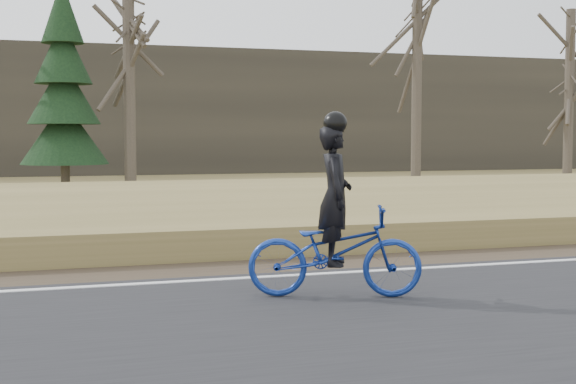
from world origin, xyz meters
name	(u,v)px	position (x,y,z in m)	size (l,w,h in m)	color
ground	(389,278)	(0.00, 0.00, 0.00)	(120.00, 120.00, 0.00)	olive
road	(495,317)	(0.00, -2.50, 0.03)	(120.00, 6.00, 0.06)	black
edge_line	(382,270)	(0.00, 0.20, 0.07)	(120.00, 0.12, 0.01)	silver
shoulder	(353,262)	(0.00, 1.20, 0.02)	(120.00, 1.60, 0.04)	#473A2B
embankment	(289,226)	(0.00, 4.20, 0.22)	(120.00, 5.00, 0.44)	olive
ballast	(237,207)	(0.00, 8.00, 0.23)	(120.00, 3.00, 0.45)	slate
railroad	(237,194)	(0.00, 8.00, 0.53)	(120.00, 2.40, 0.29)	black
treeline_backdrop	(126,111)	(0.00, 30.00, 3.00)	(120.00, 4.00, 6.00)	#383328
cyclist	(335,239)	(-1.20, -1.19, 0.70)	(2.01, 1.25, 2.03)	navy
bare_tree_near_left	(129,91)	(-1.55, 14.97, 3.17)	(0.36, 0.36, 6.33)	brown
bare_tree_center	(417,55)	(8.84, 16.81, 4.70)	(0.36, 0.36, 9.40)	brown
bare_tree_right	(569,97)	(14.71, 16.02, 3.24)	(0.36, 0.36, 6.49)	brown
conifer	(64,94)	(-3.42, 15.51, 3.06)	(2.60, 2.60, 6.46)	brown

